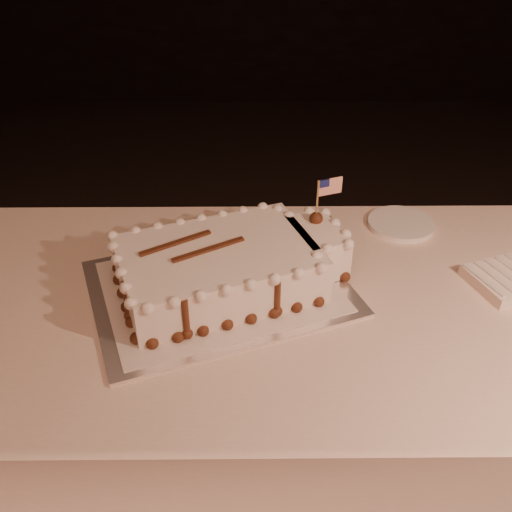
{
  "coord_description": "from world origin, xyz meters",
  "views": [
    {
      "loc": [
        -0.11,
        -0.36,
        1.51
      ],
      "look_at": [
        -0.1,
        0.63,
        0.84
      ],
      "focal_mm": 40.0,
      "sensor_mm": 36.0,
      "label": 1
    }
  ],
  "objects_px": {
    "cake_board": "(219,288)",
    "side_plate": "(401,224)",
    "banquet_table": "(297,415)",
    "sheet_cake": "(231,265)"
  },
  "relations": [
    {
      "from": "sheet_cake",
      "to": "side_plate",
      "type": "distance_m",
      "value": 0.5
    },
    {
      "from": "banquet_table",
      "to": "cake_board",
      "type": "xyz_separation_m",
      "value": [
        -0.18,
        0.03,
        0.38
      ]
    },
    {
      "from": "banquet_table",
      "to": "cake_board",
      "type": "bearing_deg",
      "value": 169.83
    },
    {
      "from": "cake_board",
      "to": "side_plate",
      "type": "distance_m",
      "value": 0.53
    },
    {
      "from": "sheet_cake",
      "to": "side_plate",
      "type": "bearing_deg",
      "value": 30.51
    },
    {
      "from": "sheet_cake",
      "to": "cake_board",
      "type": "bearing_deg",
      "value": -159.07
    },
    {
      "from": "banquet_table",
      "to": "cake_board",
      "type": "distance_m",
      "value": 0.42
    },
    {
      "from": "banquet_table",
      "to": "sheet_cake",
      "type": "relative_size",
      "value": 4.51
    },
    {
      "from": "cake_board",
      "to": "sheet_cake",
      "type": "bearing_deg",
      "value": 0.49
    },
    {
      "from": "cake_board",
      "to": "side_plate",
      "type": "bearing_deg",
      "value": 9.55
    }
  ]
}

